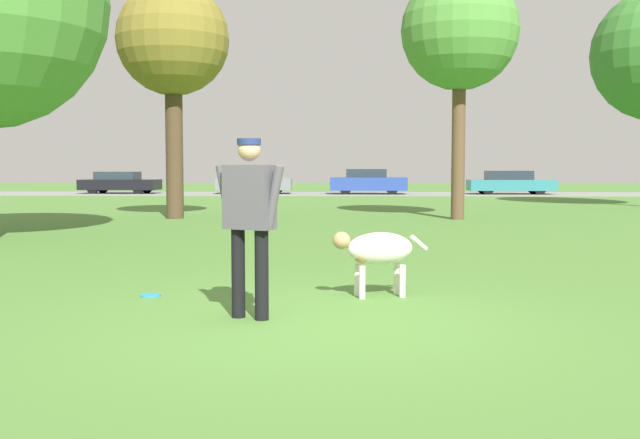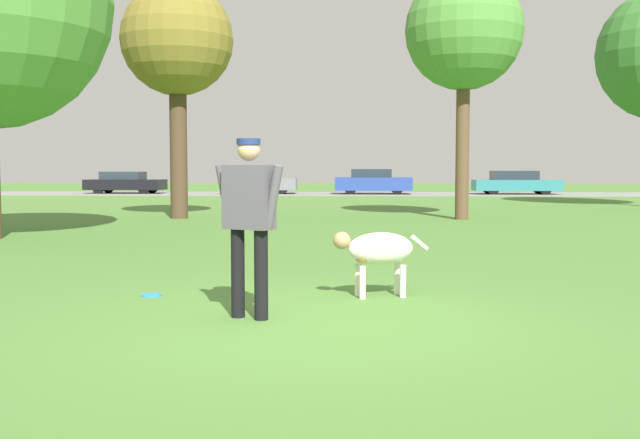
{
  "view_description": "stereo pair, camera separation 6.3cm",
  "coord_description": "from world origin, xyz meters",
  "px_view_note": "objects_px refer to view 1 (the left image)",
  "views": [
    {
      "loc": [
        0.29,
        -6.72,
        1.43
      ],
      "look_at": [
        0.01,
        0.89,
        0.9
      ],
      "focal_mm": 42.0,
      "sensor_mm": 36.0,
      "label": 1
    },
    {
      "loc": [
        0.35,
        -6.72,
        1.43
      ],
      "look_at": [
        0.01,
        0.89,
        0.9
      ],
      "focal_mm": 42.0,
      "sensor_mm": 36.0,
      "label": 2
    }
  ],
  "objects_px": {
    "dog": "(376,250)",
    "tree_far_left": "(173,42)",
    "parked_car_grey": "(254,182)",
    "parked_car_black": "(120,183)",
    "parked_car_teal": "(510,183)",
    "tree_mid_center": "(460,33)",
    "frisbee": "(151,295)",
    "parked_car_blue": "(368,182)",
    "person": "(249,211)"
  },
  "relations": [
    {
      "from": "tree_far_left",
      "to": "parked_car_grey",
      "type": "distance_m",
      "value": 19.86
    },
    {
      "from": "dog",
      "to": "parked_car_teal",
      "type": "distance_m",
      "value": 32.79
    },
    {
      "from": "frisbee",
      "to": "parked_car_blue",
      "type": "relative_size",
      "value": 0.06
    },
    {
      "from": "dog",
      "to": "tree_far_left",
      "type": "bearing_deg",
      "value": -82.27
    },
    {
      "from": "tree_far_left",
      "to": "frisbee",
      "type": "bearing_deg",
      "value": -78.13
    },
    {
      "from": "parked_car_blue",
      "to": "frisbee",
      "type": "bearing_deg",
      "value": -94.45
    },
    {
      "from": "tree_mid_center",
      "to": "parked_car_black",
      "type": "distance_m",
      "value": 25.35
    },
    {
      "from": "tree_mid_center",
      "to": "parked_car_blue",
      "type": "bearing_deg",
      "value": 95.78
    },
    {
      "from": "parked_car_black",
      "to": "tree_mid_center",
      "type": "bearing_deg",
      "value": -49.26
    },
    {
      "from": "person",
      "to": "tree_far_left",
      "type": "height_order",
      "value": "tree_far_left"
    },
    {
      "from": "parked_car_blue",
      "to": "parked_car_grey",
      "type": "bearing_deg",
      "value": 179.14
    },
    {
      "from": "frisbee",
      "to": "parked_car_black",
      "type": "distance_m",
      "value": 33.7
    },
    {
      "from": "dog",
      "to": "parked_car_blue",
      "type": "relative_size",
      "value": 0.27
    },
    {
      "from": "parked_car_black",
      "to": "frisbee",
      "type": "bearing_deg",
      "value": -69.84
    },
    {
      "from": "tree_mid_center",
      "to": "parked_car_teal",
      "type": "relative_size",
      "value": 1.49
    },
    {
      "from": "parked_car_black",
      "to": "parked_car_blue",
      "type": "bearing_deg",
      "value": 0.84
    },
    {
      "from": "parked_car_blue",
      "to": "dog",
      "type": "bearing_deg",
      "value": -89.93
    },
    {
      "from": "dog",
      "to": "tree_mid_center",
      "type": "distance_m",
      "value": 13.53
    },
    {
      "from": "person",
      "to": "frisbee",
      "type": "xyz_separation_m",
      "value": [
        -1.27,
        1.19,
        -1.01
      ]
    },
    {
      "from": "dog",
      "to": "parked_car_teal",
      "type": "xyz_separation_m",
      "value": [
        8.28,
        31.72,
        0.1
      ]
    },
    {
      "from": "frisbee",
      "to": "tree_far_left",
      "type": "relative_size",
      "value": 0.03
    },
    {
      "from": "tree_far_left",
      "to": "parked_car_teal",
      "type": "bearing_deg",
      "value": 55.06
    },
    {
      "from": "parked_car_blue",
      "to": "parked_car_black",
      "type": "bearing_deg",
      "value": 179.8
    },
    {
      "from": "tree_mid_center",
      "to": "parked_car_blue",
      "type": "xyz_separation_m",
      "value": [
        -1.94,
        19.2,
        -4.41
      ]
    },
    {
      "from": "parked_car_grey",
      "to": "parked_car_blue",
      "type": "height_order",
      "value": "parked_car_blue"
    },
    {
      "from": "dog",
      "to": "parked_car_teal",
      "type": "height_order",
      "value": "parked_car_teal"
    },
    {
      "from": "parked_car_grey",
      "to": "parked_car_black",
      "type": "bearing_deg",
      "value": 177.26
    },
    {
      "from": "person",
      "to": "parked_car_teal",
      "type": "relative_size",
      "value": 0.38
    },
    {
      "from": "tree_far_left",
      "to": "parked_car_grey",
      "type": "relative_size",
      "value": 1.61
    },
    {
      "from": "dog",
      "to": "tree_far_left",
      "type": "xyz_separation_m",
      "value": [
        -5.15,
        12.49,
        4.36
      ]
    },
    {
      "from": "tree_mid_center",
      "to": "parked_car_black",
      "type": "height_order",
      "value": "tree_mid_center"
    },
    {
      "from": "dog",
      "to": "parked_car_blue",
      "type": "bearing_deg",
      "value": -106.05
    },
    {
      "from": "tree_mid_center",
      "to": "parked_car_blue",
      "type": "distance_m",
      "value": 19.8
    },
    {
      "from": "frisbee",
      "to": "parked_car_blue",
      "type": "distance_m",
      "value": 31.89
    },
    {
      "from": "frisbee",
      "to": "tree_mid_center",
      "type": "height_order",
      "value": "tree_mid_center"
    },
    {
      "from": "parked_car_teal",
      "to": "tree_mid_center",
      "type": "bearing_deg",
      "value": -106.55
    },
    {
      "from": "frisbee",
      "to": "tree_far_left",
      "type": "xyz_separation_m",
      "value": [
        -2.64,
        12.55,
        4.87
      ]
    },
    {
      "from": "dog",
      "to": "parked_car_grey",
      "type": "xyz_separation_m",
      "value": [
        -5.38,
        31.9,
        0.12
      ]
    },
    {
      "from": "person",
      "to": "tree_far_left",
      "type": "bearing_deg",
      "value": 130.96
    },
    {
      "from": "tree_far_left",
      "to": "parked_car_grey",
      "type": "xyz_separation_m",
      "value": [
        -0.23,
        19.41,
        -4.24
      ]
    },
    {
      "from": "tree_far_left",
      "to": "parked_car_blue",
      "type": "relative_size",
      "value": 1.59
    },
    {
      "from": "tree_mid_center",
      "to": "parked_car_black",
      "type": "xyz_separation_m",
      "value": [
        -15.45,
        19.59,
        -4.47
      ]
    },
    {
      "from": "frisbee",
      "to": "parked_car_black",
      "type": "height_order",
      "value": "parked_car_black"
    },
    {
      "from": "parked_car_teal",
      "to": "dog",
      "type": "bearing_deg",
      "value": -105.04
    },
    {
      "from": "person",
      "to": "tree_mid_center",
      "type": "height_order",
      "value": "tree_mid_center"
    },
    {
      "from": "parked_car_black",
      "to": "parked_car_teal",
      "type": "distance_m",
      "value": 21.04
    },
    {
      "from": "dog",
      "to": "parked_car_blue",
      "type": "xyz_separation_m",
      "value": [
        0.76,
        31.65,
        0.14
      ]
    },
    {
      "from": "parked_car_grey",
      "to": "parked_car_teal",
      "type": "xyz_separation_m",
      "value": [
        13.66,
        -0.18,
        -0.02
      ]
    },
    {
      "from": "frisbee",
      "to": "person",
      "type": "bearing_deg",
      "value": -43.05
    },
    {
      "from": "person",
      "to": "parked_car_grey",
      "type": "xyz_separation_m",
      "value": [
        -4.14,
        33.15,
        -0.38
      ]
    }
  ]
}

